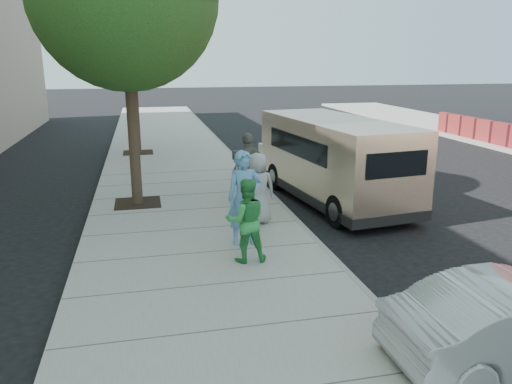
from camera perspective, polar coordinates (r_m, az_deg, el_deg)
ground at (r=11.69m, az=-1.97°, el=-4.49°), size 120.00×120.00×0.00m
sidewalk at (r=11.53m, az=-6.87°, el=-4.47°), size 5.00×60.00×0.15m
curb_face at (r=12.00m, az=4.81°, el=-3.63°), size 0.12×60.00×0.16m
tree_far at (r=20.85m, az=-14.00°, el=17.30°), size 3.92×3.80×6.49m
parking_meter at (r=12.92m, az=-2.03°, el=3.01°), size 0.32×0.19×1.47m
van at (r=13.99m, az=8.69°, el=3.83°), size 2.80×6.45×2.32m
person_officer at (r=10.22m, az=-1.33°, el=-0.71°), size 0.72×0.47×1.97m
person_green_shirt at (r=9.39m, az=-1.15°, el=-3.27°), size 0.80×0.64×1.61m
person_gray_shirt at (r=11.55m, az=0.21°, el=0.41°), size 0.84×0.57×1.67m
person_striped_polo at (r=13.18m, az=-0.80°, el=2.72°), size 1.18×0.96×1.88m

